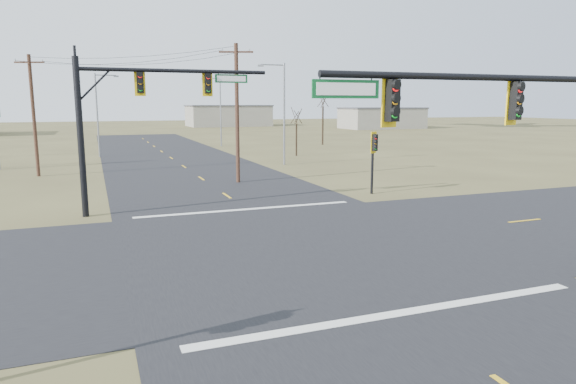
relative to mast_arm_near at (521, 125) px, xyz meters
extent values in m
plane|color=brown|center=(-3.76, 7.50, -5.11)|extent=(320.00, 320.00, 0.00)
cube|color=black|center=(-3.76, 7.50, -5.10)|extent=(160.00, 14.00, 0.02)
cube|color=black|center=(-3.76, 7.50, -5.10)|extent=(14.00, 160.00, 0.02)
cube|color=silver|center=(-3.76, 0.00, -5.08)|extent=(12.00, 0.40, 0.01)
cube|color=silver|center=(-3.76, 15.00, -5.08)|extent=(12.00, 0.40, 0.01)
cylinder|color=black|center=(-1.27, 0.00, 1.30)|extent=(10.01, 0.18, 0.18)
cube|color=#0B4E21|center=(-5.56, 0.00, 0.95)|extent=(1.80, 0.05, 0.45)
cylinder|color=black|center=(-11.96, 16.33, -1.11)|extent=(0.32, 0.32, 7.99)
cylinder|color=black|center=(-7.11, 16.33, 2.28)|extent=(9.70, 0.21, 0.21)
cube|color=#0B4E21|center=(-4.16, 16.33, 1.93)|extent=(1.80, 0.05, 0.45)
cylinder|color=black|center=(5.13, 17.02, -3.20)|extent=(0.16, 0.16, 3.82)
cylinder|color=#492D1F|center=(-1.61, 24.69, -0.17)|extent=(0.29, 0.29, 9.88)
cube|color=#492D1F|center=(-1.61, 24.69, 4.17)|extent=(2.31, 0.95, 0.12)
cylinder|color=#492D1F|center=(-15.61, 33.50, -0.40)|extent=(0.27, 0.27, 9.43)
cube|color=#492D1F|center=(-15.61, 33.50, 3.72)|extent=(2.20, 0.93, 0.12)
cylinder|color=gray|center=(5.37, 33.76, -0.43)|extent=(0.19, 0.19, 9.37)
cylinder|color=gray|center=(4.24, 33.76, 4.06)|extent=(2.25, 0.11, 0.11)
cube|color=gray|center=(3.12, 33.76, 3.96)|extent=(0.56, 0.40, 0.17)
cylinder|color=gray|center=(4.88, 56.98, -0.51)|extent=(0.18, 0.18, 9.19)
cylinder|color=gray|center=(3.78, 56.98, 3.88)|extent=(2.21, 0.11, 0.11)
cube|color=gray|center=(2.67, 56.98, 3.78)|extent=(0.51, 0.24, 0.17)
cylinder|color=gray|center=(-10.80, 47.58, -0.67)|extent=(0.18, 0.18, 8.87)
cylinder|color=gray|center=(-9.74, 47.58, 3.56)|extent=(2.13, 0.11, 0.11)
cube|color=gray|center=(-8.67, 47.58, 3.46)|extent=(0.51, 0.27, 0.16)
cylinder|color=black|center=(9.55, 41.16, -3.35)|extent=(0.18, 0.18, 3.52)
cylinder|color=black|center=(18.73, 54.28, -2.50)|extent=(0.23, 0.23, 5.22)
cube|color=gray|center=(21.24, 117.50, -2.61)|extent=(20.00, 12.00, 5.00)
cube|color=gray|center=(51.24, 92.50, -2.86)|extent=(18.00, 10.00, 4.50)
camera|label=1|loc=(-11.39, -11.36, 0.61)|focal=32.00mm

